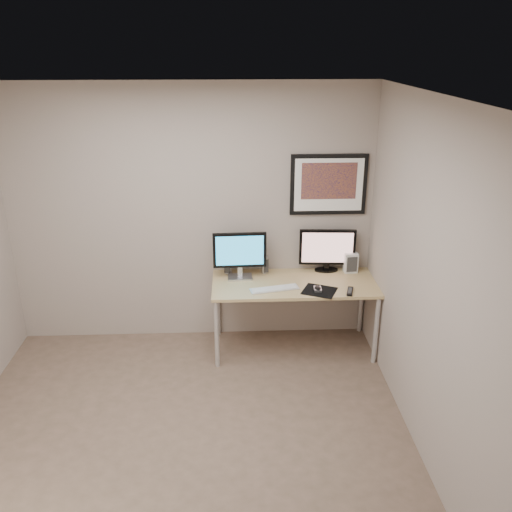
% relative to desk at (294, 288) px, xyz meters
% --- Properties ---
extents(floor, '(3.60, 3.60, 0.00)m').
position_rel_desk_xyz_m(floor, '(-1.00, -1.35, -0.66)').
color(floor, brown).
rests_on(floor, ground).
extents(room, '(3.60, 3.60, 3.60)m').
position_rel_desk_xyz_m(room, '(-1.00, -0.90, 0.98)').
color(room, white).
rests_on(room, ground).
extents(desk, '(1.60, 0.70, 0.73)m').
position_rel_desk_xyz_m(desk, '(0.00, 0.00, 0.00)').
color(desk, tan).
rests_on(desk, floor).
extents(framed_art, '(0.75, 0.04, 0.60)m').
position_rel_desk_xyz_m(framed_art, '(0.35, 0.33, 0.96)').
color(framed_art, black).
rests_on(framed_art, room).
extents(monitor_large, '(0.52, 0.18, 0.47)m').
position_rel_desk_xyz_m(monitor_large, '(-0.53, 0.13, 0.33)').
color(monitor_large, '#B8B8BD').
rests_on(monitor_large, desk).
extents(monitor_tv, '(0.57, 0.15, 0.44)m').
position_rel_desk_xyz_m(monitor_tv, '(0.36, 0.27, 0.30)').
color(monitor_tv, black).
rests_on(monitor_tv, desk).
extents(speaker_left, '(0.10, 0.10, 0.20)m').
position_rel_desk_xyz_m(speaker_left, '(-0.64, 0.26, 0.16)').
color(speaker_left, '#B8B8BD').
rests_on(speaker_left, desk).
extents(speaker_right, '(0.09, 0.09, 0.17)m').
position_rel_desk_xyz_m(speaker_right, '(-0.28, 0.26, 0.15)').
color(speaker_right, '#B8B8BD').
rests_on(speaker_right, desk).
extents(keyboard, '(0.48, 0.22, 0.02)m').
position_rel_desk_xyz_m(keyboard, '(-0.21, -0.15, 0.07)').
color(keyboard, silver).
rests_on(keyboard, desk).
extents(mousepad, '(0.38, 0.36, 0.00)m').
position_rel_desk_xyz_m(mousepad, '(0.22, -0.21, 0.07)').
color(mousepad, black).
rests_on(mousepad, desk).
extents(mouse, '(0.07, 0.11, 0.04)m').
position_rel_desk_xyz_m(mouse, '(0.20, -0.19, 0.09)').
color(mouse, black).
rests_on(mouse, mousepad).
extents(remote, '(0.10, 0.19, 0.02)m').
position_rel_desk_xyz_m(remote, '(0.50, -0.25, 0.08)').
color(remote, black).
rests_on(remote, desk).
extents(fan_unit, '(0.14, 0.11, 0.20)m').
position_rel_desk_xyz_m(fan_unit, '(0.60, 0.24, 0.17)').
color(fan_unit, silver).
rests_on(fan_unit, desk).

